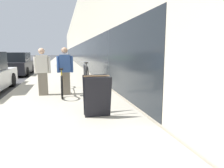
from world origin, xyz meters
TOP-DOWN VIEW (x-y plane):
  - sidewalk_slab at (5.42, 21.00)m, footprint 3.57×70.00m
  - storefront_facade at (12.24, 29.00)m, footprint 10.01×70.00m
  - tandem_bicycle at (5.44, 1.32)m, footprint 0.52×2.76m
  - person_rider at (5.56, 0.97)m, footprint 0.53×0.21m
  - person_bystander at (4.84, 1.05)m, footprint 0.52×0.20m
  - bike_rack_hoop at (6.50, 3.79)m, footprint 0.05×0.60m
  - cruiser_bike_nearest at (6.66, 4.64)m, footprint 0.52×1.74m
  - sandwich_board_sign at (6.18, -1.52)m, footprint 0.56×0.56m
  - vintage_roadster_curbside at (2.50, 8.91)m, footprint 1.78×4.46m

SIDE VIEW (x-z plane):
  - sidewalk_slab at x=5.42m, z-range 0.00..0.11m
  - cruiser_bike_nearest at x=6.66m, z-range 0.04..0.94m
  - tandem_bicycle at x=5.44m, z-range 0.04..0.94m
  - sandwich_board_sign at x=6.18m, z-range 0.11..1.01m
  - bike_rack_hoop at x=6.50m, z-range 0.20..1.04m
  - vintage_roadster_curbside at x=2.50m, z-range -0.07..1.42m
  - person_bystander at x=4.84m, z-range 0.11..1.64m
  - person_rider at x=5.56m, z-range 0.11..1.67m
  - storefront_facade at x=12.24m, z-range -0.01..6.90m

